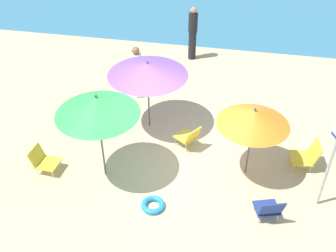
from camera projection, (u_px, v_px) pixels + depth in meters
name	position (u px, v px, depth m)	size (l,w,h in m)	color
ground_plane	(180.00, 164.00, 9.42)	(40.00, 40.00, 0.00)	#CCB789
umbrella_orange	(254.00, 118.00, 8.28)	(1.52, 1.52, 1.76)	#4C4C51
umbrella_green	(97.00, 106.00, 8.04)	(1.72, 1.72, 2.12)	#4C4C51
umbrella_purple	(148.00, 69.00, 9.59)	(1.94, 1.94, 1.89)	#4C4C51
beach_chair_a	(189.00, 136.00, 9.68)	(0.69, 0.66, 0.63)	gold
beach_chair_b	(43.00, 160.00, 9.10)	(0.60, 0.50, 0.58)	gold
beach_chair_c	(269.00, 209.00, 7.93)	(0.61, 0.64, 0.65)	navy
beach_chair_d	(307.00, 155.00, 9.15)	(0.63, 0.59, 0.67)	gold
person_a	(137.00, 72.00, 11.22)	(0.29, 0.29, 1.55)	silver
person_b	(193.00, 33.00, 12.99)	(0.29, 0.29, 1.75)	black
warning_sign	(333.00, 154.00, 7.63)	(0.18, 0.40, 2.14)	#ADADB2
swim_ring	(153.00, 205.00, 8.36)	(0.49, 0.49, 0.11)	#238CD8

